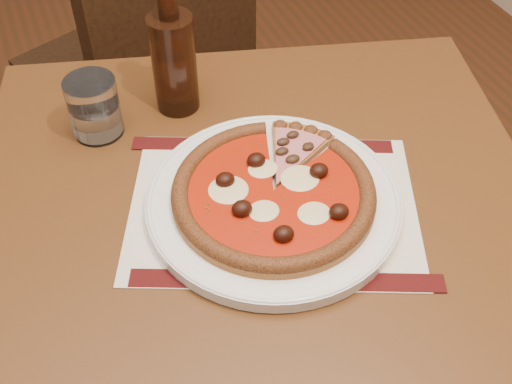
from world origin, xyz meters
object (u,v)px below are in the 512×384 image
chair_far (151,54)px  bottle (174,58)px  water_glass (94,107)px  table (261,262)px  pizza (274,192)px  plate (273,202)px

chair_far → bottle: bearing=60.0°
water_glass → bottle: 0.14m
table → water_glass: water_glass is taller
pizza → plate: bearing=51.8°
pizza → water_glass: (-0.19, 0.25, 0.02)m
water_glass → bottle: size_ratio=0.41×
pizza → water_glass: size_ratio=2.94×
water_glass → chair_far: bearing=68.2°
pizza → water_glass: water_glass is taller
table → chair_far: bearing=87.6°
chair_far → bottle: 0.57m
table → water_glass: size_ratio=10.48×
table → plate: size_ratio=2.83×
plate → pizza: size_ratio=1.26×
table → pizza: bearing=25.8°
chair_far → water_glass: 0.59m
table → chair_far: 0.76m
chair_far → table: bearing=65.1°
plate → water_glass: water_glass is taller
table → water_glass: 0.34m
chair_far → bottle: (-0.06, -0.48, 0.31)m
chair_far → pizza: chair_far is taller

